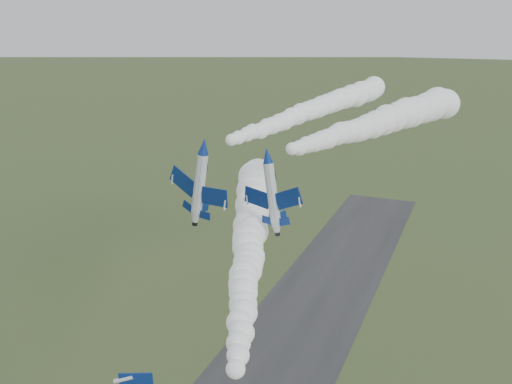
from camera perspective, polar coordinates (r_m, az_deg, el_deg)
smoke_trail_jet_lead at (r=77.24m, az=-0.65°, el=-4.75°), size 26.79×58.12×5.83m
jet_pair_left at (r=79.82m, az=-5.30°, el=4.57°), size 11.30×13.36×3.77m
smoke_trail_jet_pair_left at (r=103.21m, az=5.94°, el=8.23°), size 19.41×51.38×4.66m
jet_pair_right at (r=75.22m, az=1.08°, el=3.68°), size 9.98×11.70×3.31m
smoke_trail_jet_pair_right at (r=98.06m, az=12.30°, el=6.85°), size 23.54×51.33×5.85m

